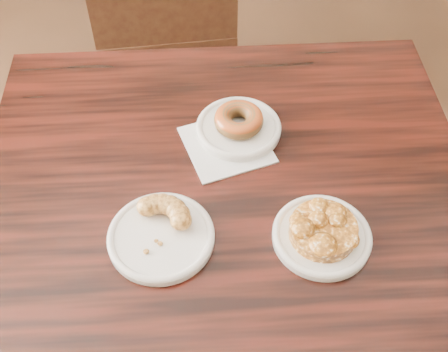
# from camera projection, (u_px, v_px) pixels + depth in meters

# --- Properties ---
(floor) EXTENTS (5.00, 5.00, 0.00)m
(floor) POSITION_uv_depth(u_px,v_px,m) (337.00, 337.00, 1.57)
(floor) COLOR black
(floor) RESTS_ON ground
(cafe_table) EXTENTS (0.98, 0.98, 0.75)m
(cafe_table) POSITION_uv_depth(u_px,v_px,m) (227.00, 309.00, 1.22)
(cafe_table) COLOR black
(cafe_table) RESTS_ON floor
(chair_far) EXTENTS (0.55, 0.55, 0.90)m
(chair_far) POSITION_uv_depth(u_px,v_px,m) (163.00, 10.00, 1.80)
(chair_far) COLOR black
(chair_far) RESTS_ON floor
(napkin) EXTENTS (0.19, 0.19, 0.00)m
(napkin) POSITION_uv_depth(u_px,v_px,m) (227.00, 145.00, 1.02)
(napkin) COLOR silver
(napkin) RESTS_ON cafe_table
(plate_donut) EXTENTS (0.16, 0.16, 0.01)m
(plate_donut) POSITION_uv_depth(u_px,v_px,m) (239.00, 128.00, 1.03)
(plate_donut) COLOR white
(plate_donut) RESTS_ON napkin
(plate_cruller) EXTENTS (0.17, 0.17, 0.01)m
(plate_cruller) POSITION_uv_depth(u_px,v_px,m) (161.00, 237.00, 0.89)
(plate_cruller) COLOR white
(plate_cruller) RESTS_ON cafe_table
(plate_fritter) EXTENTS (0.16, 0.16, 0.01)m
(plate_fritter) POSITION_uv_depth(u_px,v_px,m) (322.00, 236.00, 0.89)
(plate_fritter) COLOR silver
(plate_fritter) RESTS_ON cafe_table
(glazed_donut) EXTENTS (0.09, 0.09, 0.03)m
(glazed_donut) POSITION_uv_depth(u_px,v_px,m) (239.00, 120.00, 1.02)
(glazed_donut) COLOR #8A3A14
(glazed_donut) RESTS_ON plate_donut
(apple_fritter) EXTENTS (0.14, 0.14, 0.03)m
(apple_fritter) POSITION_uv_depth(u_px,v_px,m) (324.00, 228.00, 0.87)
(apple_fritter) COLOR #4F2708
(apple_fritter) RESTS_ON plate_fritter
(cruller_fragment) EXTENTS (0.12, 0.12, 0.03)m
(cruller_fragment) POSITION_uv_depth(u_px,v_px,m) (160.00, 229.00, 0.87)
(cruller_fragment) COLOR brown
(cruller_fragment) RESTS_ON plate_cruller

